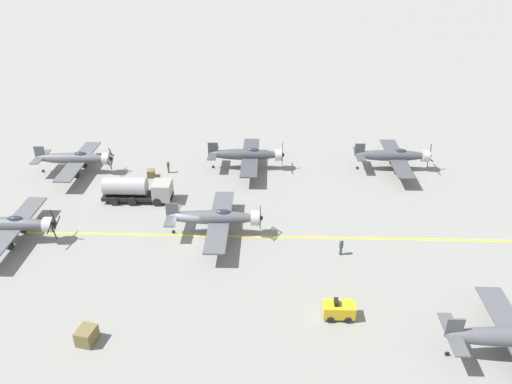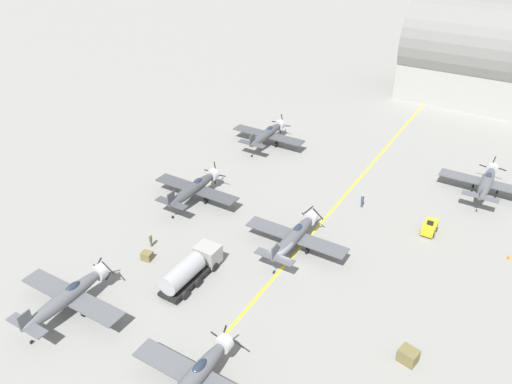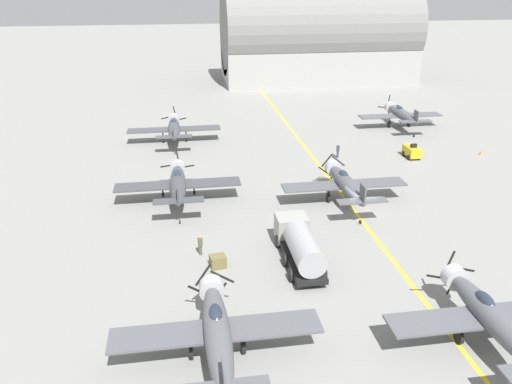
% 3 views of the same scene
% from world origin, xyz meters
% --- Properties ---
extents(ground_plane, '(400.00, 400.00, 0.00)m').
position_xyz_m(ground_plane, '(0.00, 0.00, 0.00)').
color(ground_plane, gray).
extents(taxiway_stripe, '(0.30, 160.00, 0.01)m').
position_xyz_m(taxiway_stripe, '(0.00, 0.00, 0.00)').
color(taxiway_stripe, yellow).
rests_on(taxiway_stripe, ground).
extents(airplane_mid_center, '(12.00, 9.98, 3.65)m').
position_xyz_m(airplane_mid_center, '(-0.35, 2.94, 2.01)').
color(airplane_mid_center, '#515358').
rests_on(airplane_mid_center, ground).
extents(airplane_near_left, '(12.00, 9.98, 3.65)m').
position_xyz_m(airplane_near_left, '(-14.22, -16.60, 2.01)').
color(airplane_near_left, '#53565B').
rests_on(airplane_near_left, ground).
extents(airplane_near_center, '(12.00, 9.98, 3.75)m').
position_xyz_m(airplane_near_center, '(1.57, -17.76, 2.01)').
color(airplane_near_center, '#54575C').
rests_on(airplane_near_center, ground).
extents(airplane_far_left, '(12.00, 9.98, 3.78)m').
position_xyz_m(airplane_far_left, '(-16.40, 24.49, 2.01)').
color(airplane_far_left, '#46484D').
rests_on(airplane_far_left, ground).
extents(airplane_mid_left, '(12.00, 9.98, 3.80)m').
position_xyz_m(airplane_mid_left, '(-16.12, 5.44, 2.01)').
color(airplane_mid_left, '#414449').
rests_on(airplane_mid_left, ground).
extents(airplane_far_right, '(12.00, 9.98, 3.79)m').
position_xyz_m(airplane_far_right, '(15.68, 26.52, 2.01)').
color(airplane_far_right, '#515459').
rests_on(airplane_far_right, ground).
extents(fuel_tanker, '(2.68, 8.00, 2.98)m').
position_xyz_m(fuel_tanker, '(-7.15, -6.94, 1.51)').
color(fuel_tanker, black).
rests_on(fuel_tanker, ground).
extents(tow_tractor, '(1.57, 2.60, 1.79)m').
position_xyz_m(tow_tractor, '(11.73, 14.21, 0.79)').
color(tow_tractor, gold).
rests_on(tow_tractor, ground).
extents(ground_crew_walking, '(0.37, 0.37, 1.68)m').
position_xyz_m(ground_crew_walking, '(-14.58, -4.79, 0.92)').
color(ground_crew_walking, '#515638').
rests_on(ground_crew_walking, ground).
extents(ground_crew_inspecting, '(0.39, 0.39, 1.77)m').
position_xyz_m(ground_crew_inspecting, '(2.89, 15.45, 0.97)').
color(ground_crew_inspecting, '#334256').
rests_on(ground_crew_inspecting, ground).
extents(supply_crate_by_tanker, '(1.30, 1.14, 0.95)m').
position_xyz_m(supply_crate_by_tanker, '(-13.39, -6.81, 0.48)').
color(supply_crate_by_tanker, brown).
rests_on(supply_crate_by_tanker, ground).
extents(traffic_cone, '(0.36, 0.36, 0.55)m').
position_xyz_m(traffic_cone, '(20.52, 13.87, 0.28)').
color(traffic_cone, orange).
rests_on(traffic_cone, ground).
extents(hangar, '(38.31, 17.37, 18.90)m').
position_xyz_m(hangar, '(13.06, 62.90, 8.39)').
color(hangar, '#9E9E99').
rests_on(hangar, ground).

